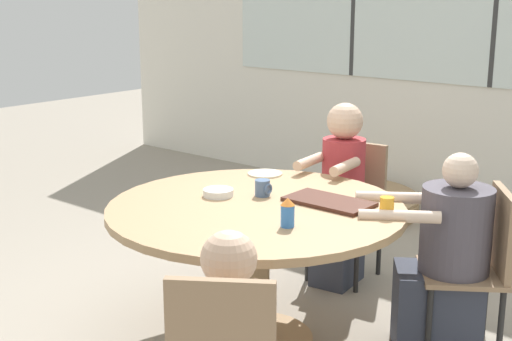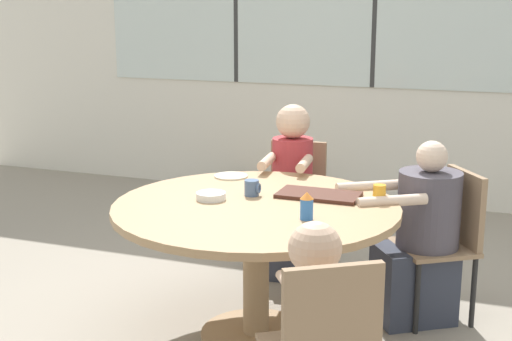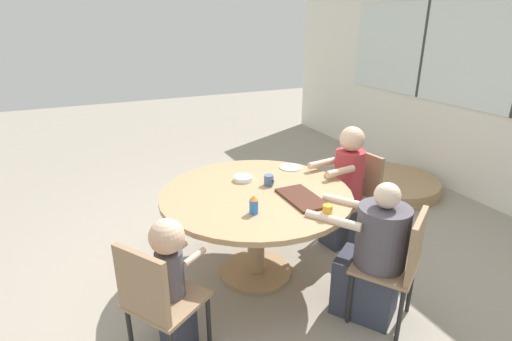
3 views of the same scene
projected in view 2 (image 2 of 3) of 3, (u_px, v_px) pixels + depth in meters
ground_plane at (256, 336)px, 3.88m from camera, size 16.00×16.00×0.00m
wall_back_with_windows at (375, 44)px, 6.27m from camera, size 8.40×0.08×2.80m
dining_table at (256, 228)px, 3.74m from camera, size 1.50×1.50×0.75m
chair_for_woman_green_shirt at (449, 232)px, 4.02m from camera, size 0.56×0.56×0.86m
chair_for_man_blue_shirt at (296, 194)px, 4.83m from camera, size 0.44×0.44×0.86m
person_woman_green_shirt at (420, 243)px, 4.00m from camera, size 0.71×0.64×1.04m
person_man_blue_shirt at (291, 196)px, 4.67m from camera, size 0.33×0.52×1.14m
person_toddler at (312, 326)px, 2.84m from camera, size 0.31×0.35×0.95m
food_tray_dark at (319, 195)px, 3.85m from camera, size 0.44×0.24×0.02m
coffee_mug at (252, 188)px, 3.87m from camera, size 0.09×0.08×0.09m
sippy_cup at (307, 205)px, 3.43m from camera, size 0.07×0.07×0.14m
juice_glass at (379, 194)px, 3.73m from camera, size 0.07×0.07×0.09m
bowl_white_shallow at (211, 196)px, 3.80m from camera, size 0.16×0.16×0.04m
plate_tortillas at (231, 176)px, 4.29m from camera, size 0.20×0.20×0.01m
folded_table_stack at (250, 203)px, 6.21m from camera, size 1.23×1.23×0.15m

